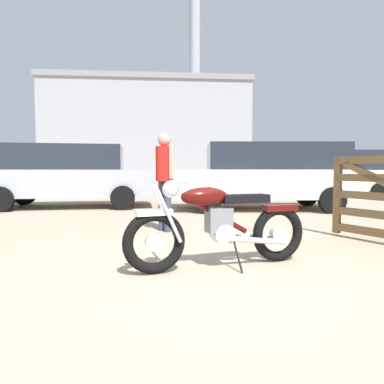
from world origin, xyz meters
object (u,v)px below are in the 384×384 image
(blue_hatchback_right, at_px, (253,176))
(dark_sedan_left, at_px, (338,174))
(silver_sedan_mid, at_px, (267,174))
(pale_sedan_back, at_px, (259,173))
(vintage_motorcycle, at_px, (219,225))
(red_hatchback_near, at_px, (66,174))
(bystander, at_px, (165,172))

(blue_hatchback_right, xyz_separation_m, dark_sedan_left, (3.21, -0.26, 0.08))
(silver_sedan_mid, height_order, dark_sedan_left, dark_sedan_left)
(blue_hatchback_right, relative_size, pale_sedan_back, 1.04)
(vintage_motorcycle, relative_size, silver_sedan_mid, 0.42)
(vintage_motorcycle, distance_m, dark_sedan_left, 10.56)
(vintage_motorcycle, relative_size, blue_hatchback_right, 0.48)
(vintage_motorcycle, distance_m, blue_hatchback_right, 9.34)
(red_hatchback_near, distance_m, pale_sedan_back, 10.65)
(vintage_motorcycle, xyz_separation_m, blue_hatchback_right, (2.85, 8.89, 0.38))
(blue_hatchback_right, distance_m, pale_sedan_back, 4.89)
(vintage_motorcycle, distance_m, bystander, 2.34)
(vintage_motorcycle, bearing_deg, red_hatchback_near, -76.03)
(red_hatchback_near, relative_size, silver_sedan_mid, 0.99)
(silver_sedan_mid, relative_size, dark_sedan_left, 1.19)
(silver_sedan_mid, bearing_deg, red_hatchback_near, -5.61)
(red_hatchback_near, relative_size, pale_sedan_back, 1.18)
(vintage_motorcycle, xyz_separation_m, pale_sedan_back, (4.45, 13.51, 0.47))
(blue_hatchback_right, height_order, dark_sedan_left, dark_sedan_left)
(vintage_motorcycle, height_order, silver_sedan_mid, silver_sedan_mid)
(red_hatchback_near, relative_size, dark_sedan_left, 1.19)
(blue_hatchback_right, relative_size, silver_sedan_mid, 0.87)
(bystander, height_order, silver_sedan_mid, silver_sedan_mid)
(pale_sedan_back, xyz_separation_m, dark_sedan_left, (1.61, -4.88, 0.00))
(bystander, xyz_separation_m, pale_sedan_back, (5.01, 11.31, -0.10))
(vintage_motorcycle, xyz_separation_m, bystander, (-0.56, 2.20, 0.57))
(bystander, relative_size, red_hatchback_near, 0.35)
(bystander, xyz_separation_m, silver_sedan_mid, (2.75, 3.00, -0.08))
(vintage_motorcycle, height_order, bystander, bystander)
(bystander, relative_size, pale_sedan_back, 0.41)
(blue_hatchback_right, xyz_separation_m, pale_sedan_back, (1.60, 4.63, 0.08))
(bystander, bearing_deg, blue_hatchback_right, -151.46)
(vintage_motorcycle, distance_m, pale_sedan_back, 14.23)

